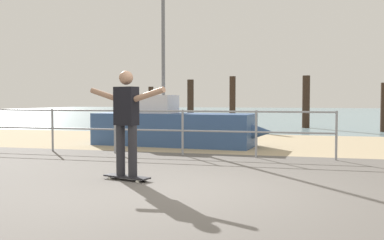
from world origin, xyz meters
The scene contains 12 objects.
ground_plane centered at (0.00, -1.00, 0.00)m, with size 24.00×10.00×0.04m, color #605B56.
beach_strip centered at (0.00, 7.00, 0.00)m, with size 24.00×6.00×0.04m, color tan.
sea_surface centered at (0.00, 35.00, 0.00)m, with size 72.00×50.00×0.04m, color #75939E.
railing_fence centered at (-2.94, 3.60, 0.70)m, with size 9.99×0.05×1.05m.
sailboat centered at (-1.97, 5.63, 0.53)m, with size 5.02×1.75×5.88m.
skateboard centered at (-1.29, 0.41, 0.07)m, with size 0.82×0.42×0.08m.
skateboarder centered at (-1.29, 0.41, 1.02)m, with size 1.41×0.49×1.65m.
groyne_post_0 centered at (-7.47, 18.60, 1.01)m, with size 0.30×0.30×2.01m, color #332319.
groyne_post_1 centered at (-4.52, 16.54, 1.16)m, with size 0.34×0.34×2.31m, color #332319.
groyne_post_2 centered at (-1.57, 12.20, 1.12)m, with size 0.25×0.25×2.23m, color #332319.
groyne_post_3 centered at (1.38, 14.23, 1.16)m, with size 0.33×0.33×2.33m, color #332319.
groyne_post_4 centered at (4.32, 12.49, 0.96)m, with size 0.28×0.28×1.93m, color #332319.
Camera 1 is at (1.45, -6.03, 1.29)m, focal length 41.57 mm.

